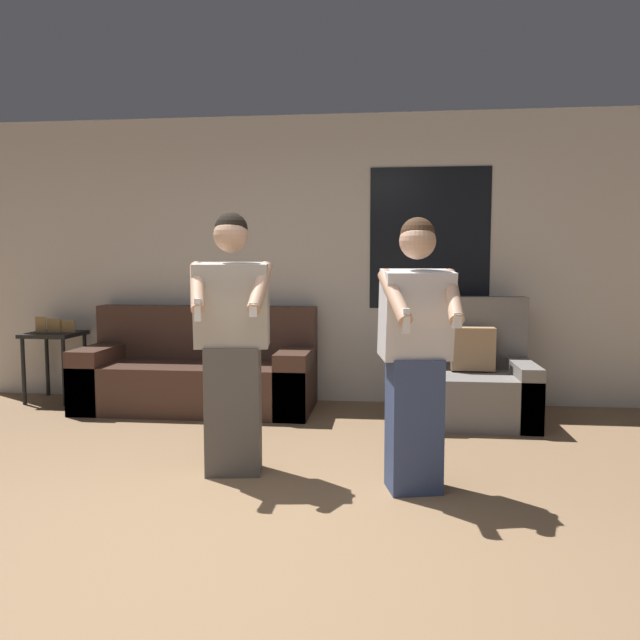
% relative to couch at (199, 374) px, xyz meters
% --- Properties ---
extents(ground_plane, '(14.00, 14.00, 0.00)m').
position_rel_couch_xyz_m(ground_plane, '(0.86, -2.88, -0.31)').
color(ground_plane, '#846647').
extents(wall_back, '(6.45, 0.07, 2.70)m').
position_rel_couch_xyz_m(wall_back, '(0.88, 0.45, 1.04)').
color(wall_back, silver).
rests_on(wall_back, ground_plane).
extents(couch, '(2.09, 0.85, 0.92)m').
position_rel_couch_xyz_m(couch, '(0.00, 0.00, 0.00)').
color(couch, '#472D23').
rests_on(couch, ground_plane).
extents(armchair, '(0.97, 0.85, 1.03)m').
position_rel_couch_xyz_m(armchair, '(2.42, -0.16, 0.02)').
color(armchair, slate).
rests_on(armchair, ground_plane).
extents(side_table, '(0.48, 0.49, 0.81)m').
position_rel_couch_xyz_m(side_table, '(-1.47, 0.14, 0.25)').
color(side_table, black).
rests_on(side_table, ground_plane).
extents(person_left, '(0.51, 0.51, 1.63)m').
position_rel_couch_xyz_m(person_left, '(0.75, -1.72, 0.50)').
color(person_left, '#56514C').
rests_on(person_left, ground_plane).
extents(person_right, '(0.47, 0.54, 1.58)m').
position_rel_couch_xyz_m(person_right, '(1.87, -1.91, 0.49)').
color(person_right, '#384770').
rests_on(person_right, ground_plane).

